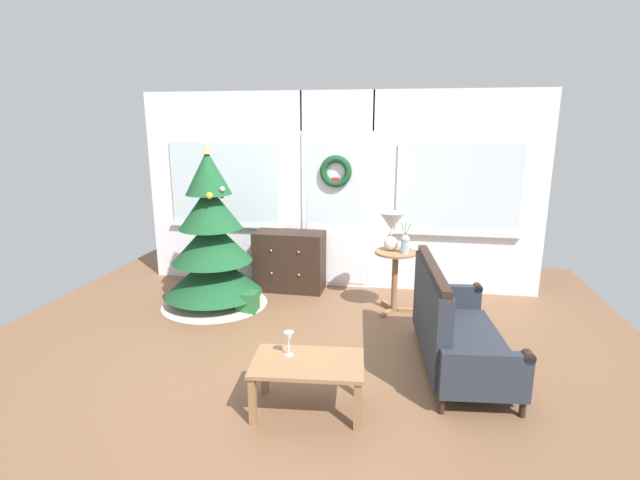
# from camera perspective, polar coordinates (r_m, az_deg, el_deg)

# --- Properties ---
(ground_plane) EXTENTS (6.76, 6.76, 0.00)m
(ground_plane) POSITION_cam_1_polar(r_m,az_deg,el_deg) (4.65, -1.84, -13.68)
(ground_plane) COLOR brown
(back_wall_with_door) EXTENTS (5.20, 0.19, 2.55)m
(back_wall_with_door) POSITION_cam_1_polar(r_m,az_deg,el_deg) (6.23, 2.00, 5.87)
(back_wall_with_door) COLOR white
(back_wall_with_door) RESTS_ON ground
(christmas_tree) EXTENTS (1.28, 1.28, 1.93)m
(christmas_tree) POSITION_cam_1_polar(r_m,az_deg,el_deg) (5.80, -12.82, -1.00)
(christmas_tree) COLOR #4C331E
(christmas_tree) RESTS_ON ground
(dresser_cabinet) EXTENTS (0.91, 0.46, 0.78)m
(dresser_cabinet) POSITION_cam_1_polar(r_m,az_deg,el_deg) (6.25, -3.67, -2.52)
(dresser_cabinet) COLOR black
(dresser_cabinet) RESTS_ON ground
(settee_sofa) EXTENTS (0.85, 1.64, 0.96)m
(settee_sofa) POSITION_cam_1_polar(r_m,az_deg,el_deg) (4.45, 15.45, -10.13)
(settee_sofa) COLOR black
(settee_sofa) RESTS_ON ground
(side_table) EXTENTS (0.50, 0.48, 0.72)m
(side_table) POSITION_cam_1_polar(r_m,az_deg,el_deg) (5.54, 9.00, -3.47)
(side_table) COLOR #8E6642
(side_table) RESTS_ON ground
(table_lamp) EXTENTS (0.28, 0.28, 0.44)m
(table_lamp) POSITION_cam_1_polar(r_m,az_deg,el_deg) (5.46, 8.57, 1.66)
(table_lamp) COLOR silver
(table_lamp) RESTS_ON side_table
(flower_vase) EXTENTS (0.11, 0.10, 0.35)m
(flower_vase) POSITION_cam_1_polar(r_m,az_deg,el_deg) (5.40, 10.17, -0.36)
(flower_vase) COLOR #99ADBC
(flower_vase) RESTS_ON side_table
(coffee_table) EXTENTS (0.88, 0.59, 0.40)m
(coffee_table) POSITION_cam_1_polar(r_m,az_deg,el_deg) (3.72, -1.48, -15.15)
(coffee_table) COLOR #8E6642
(coffee_table) RESTS_ON ground
(wine_glass) EXTENTS (0.08, 0.08, 0.20)m
(wine_glass) POSITION_cam_1_polar(r_m,az_deg,el_deg) (3.72, -3.78, -11.70)
(wine_glass) COLOR silver
(wine_glass) RESTS_ON coffee_table
(gift_box) EXTENTS (0.23, 0.21, 0.23)m
(gift_box) POSITION_cam_1_polar(r_m,az_deg,el_deg) (5.66, -8.69, -7.32)
(gift_box) COLOR #266633
(gift_box) RESTS_ON ground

